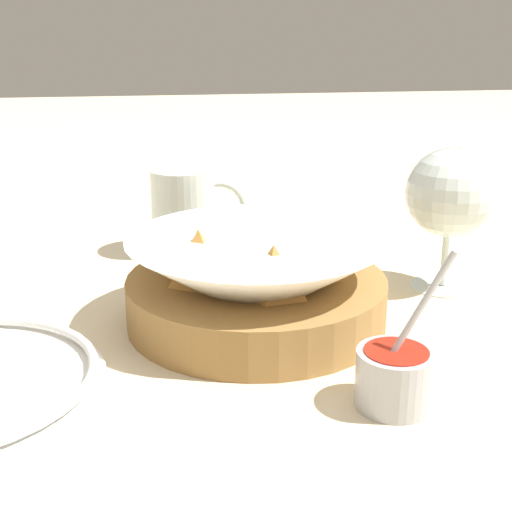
{
  "coord_description": "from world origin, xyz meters",
  "views": [
    {
      "loc": [
        -0.11,
        -0.61,
        0.28
      ],
      "look_at": [
        -0.02,
        0.0,
        0.06
      ],
      "focal_mm": 50.0,
      "sensor_mm": 36.0,
      "label": 1
    }
  ],
  "objects_px": {
    "beer_mug": "(185,214)",
    "wine_glass": "(450,197)",
    "food_basket": "(255,284)",
    "sauce_cup": "(395,375)"
  },
  "relations": [
    {
      "from": "beer_mug",
      "to": "wine_glass",
      "type": "bearing_deg",
      "value": -30.85
    },
    {
      "from": "food_basket",
      "to": "sauce_cup",
      "type": "distance_m",
      "value": 0.19
    },
    {
      "from": "food_basket",
      "to": "wine_glass",
      "type": "bearing_deg",
      "value": 15.57
    },
    {
      "from": "food_basket",
      "to": "sauce_cup",
      "type": "relative_size",
      "value": 2.02
    },
    {
      "from": "sauce_cup",
      "to": "beer_mug",
      "type": "bearing_deg",
      "value": 109.2
    },
    {
      "from": "sauce_cup",
      "to": "beer_mug",
      "type": "distance_m",
      "value": 0.41
    },
    {
      "from": "food_basket",
      "to": "sauce_cup",
      "type": "height_order",
      "value": "sauce_cup"
    },
    {
      "from": "wine_glass",
      "to": "food_basket",
      "type": "bearing_deg",
      "value": -164.43
    },
    {
      "from": "food_basket",
      "to": "beer_mug",
      "type": "xyz_separation_m",
      "value": [
        -0.05,
        0.22,
        0.01
      ]
    },
    {
      "from": "sauce_cup",
      "to": "beer_mug",
      "type": "xyz_separation_m",
      "value": [
        -0.13,
        0.38,
        0.02
      ]
    }
  ]
}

